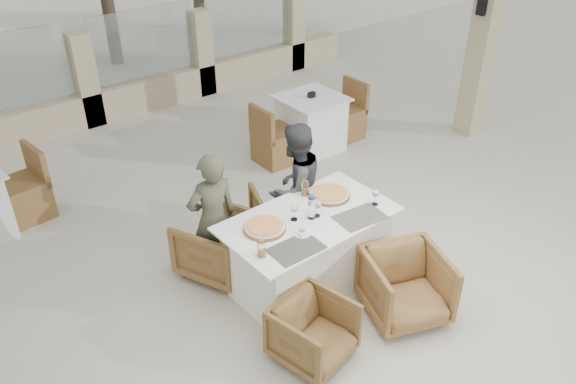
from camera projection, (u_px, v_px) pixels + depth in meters
ground at (294, 284)px, 5.46m from camera, size 80.00×80.00×0.00m
perimeter_wall_far at (84, 74)px, 8.20m from camera, size 10.00×0.34×1.60m
lantern_pillar at (478, 67)px, 7.86m from camera, size 0.34×0.34×2.00m
dining_table at (308, 251)px, 5.28m from camera, size 1.60×0.90×0.77m
placemat_near_left at (296, 249)px, 4.69m from camera, size 0.46×0.32×0.00m
placemat_near_right at (360, 217)px, 5.08m from camera, size 0.48×0.35×0.00m
pizza_left at (265, 227)px, 4.91m from camera, size 0.48×0.48×0.05m
pizza_right at (330, 194)px, 5.38m from camera, size 0.50×0.50×0.05m
water_bottle at (312, 206)px, 5.01m from camera, size 0.09×0.09×0.25m
wine_glass_centre at (294, 211)px, 5.00m from camera, size 0.08×0.08×0.18m
wine_glass_near at (317, 208)px, 5.05m from camera, size 0.09×0.09×0.18m
wine_glass_corner at (375, 196)px, 5.22m from camera, size 0.10×0.10×0.18m
beer_glass_left at (261, 249)px, 4.57m from camera, size 0.09×0.09×0.14m
beer_glass_right at (305, 188)px, 5.37m from camera, size 0.08×0.08×0.15m
olive_dish at (302, 232)px, 4.85m from camera, size 0.14×0.14×0.04m
armchair_far_left at (218, 244)px, 5.49m from camera, size 0.89×0.90×0.63m
armchair_far_right at (286, 214)px, 5.97m from camera, size 0.83×0.84×0.60m
armchair_near_left at (313, 332)px, 4.56m from camera, size 0.68×0.70×0.54m
armchair_near_right at (406, 286)px, 4.97m from camera, size 0.89×0.90×0.63m
diner_left at (213, 219)px, 5.23m from camera, size 0.53×0.38×1.36m
diner_right at (295, 187)px, 5.69m from camera, size 0.73×0.61×1.38m
bg_table_b at (311, 123)px, 7.71m from camera, size 1.66×0.86×0.77m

